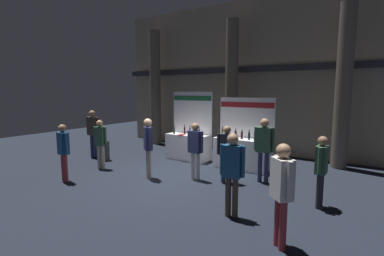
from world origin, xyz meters
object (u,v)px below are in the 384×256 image
object	(u,v)px
visitor_0	(282,186)
visitor_5	(232,168)
visitor_8	(93,129)
visitor_9	(148,143)
visitor_2	(63,148)
exhibitor_booth_0	(188,143)
exhibitor_booth_1	(242,151)
visitor_4	(227,149)
visitor_3	(321,166)
trash_bin	(105,151)
visitor_6	(100,141)
visitor_1	(195,146)
visitor_7	(264,144)

from	to	relation	value
visitor_0	visitor_5	size ratio (longest dim) A/B	1.01
visitor_8	visitor_9	xyz separation A→B (m)	(3.56, -0.80, -0.06)
visitor_2	exhibitor_booth_0	bearing A→B (deg)	82.33
exhibitor_booth_0	exhibitor_booth_1	world-z (taller)	exhibitor_booth_0
visitor_0	visitor_4	distance (m)	3.43
visitor_3	visitor_4	distance (m)	2.56
exhibitor_booth_1	visitor_3	world-z (taller)	exhibitor_booth_1
visitor_5	visitor_3	bearing A→B (deg)	41.41
trash_bin	visitor_3	world-z (taller)	visitor_3
trash_bin	visitor_8	size ratio (longest dim) A/B	0.38
visitor_6	trash_bin	bearing A→B (deg)	114.94
visitor_2	visitor_3	size ratio (longest dim) A/B	1.02
visitor_1	visitor_5	xyz separation A→B (m)	(1.98, -1.69, 0.05)
visitor_2	visitor_7	distance (m)	5.69
visitor_6	visitor_3	bearing A→B (deg)	-14.02
visitor_0	visitor_3	xyz separation A→B (m)	(0.25, 2.15, -0.12)
visitor_3	visitor_4	world-z (taller)	visitor_4
exhibitor_booth_0	visitor_6	bearing A→B (deg)	-122.19
visitor_1	visitor_2	world-z (taller)	visitor_1
visitor_1	visitor_4	world-z (taller)	visitor_1
visitor_2	visitor_5	size ratio (longest dim) A/B	0.94
exhibitor_booth_1	visitor_7	distance (m)	1.57
trash_bin	visitor_3	bearing A→B (deg)	-2.09
visitor_5	visitor_9	distance (m)	3.37
trash_bin	exhibitor_booth_1	bearing A→B (deg)	20.12
exhibitor_booth_1	visitor_4	xyz separation A→B (m)	(0.22, -1.60, 0.35)
exhibitor_booth_1	visitor_1	xyz separation A→B (m)	(-0.67, -1.85, 0.39)
visitor_7	trash_bin	bearing A→B (deg)	-176.99
visitor_2	visitor_1	bearing A→B (deg)	47.86
visitor_3	visitor_8	distance (m)	8.21
visitor_0	visitor_8	world-z (taller)	visitor_8
visitor_5	exhibitor_booth_1	bearing A→B (deg)	104.96
visitor_0	visitor_2	bearing A→B (deg)	-136.48
visitor_7	visitor_3	bearing A→B (deg)	-35.27
visitor_3	visitor_4	xyz separation A→B (m)	(-2.53, 0.42, 0.02)
exhibitor_booth_0	visitor_5	world-z (taller)	exhibitor_booth_0
trash_bin	visitor_8	bearing A→B (deg)	177.43
exhibitor_booth_1	visitor_8	size ratio (longest dim) A/B	1.28
exhibitor_booth_1	trash_bin	world-z (taller)	exhibitor_booth_1
visitor_4	visitor_5	world-z (taller)	visitor_5
visitor_0	visitor_4	bearing A→B (deg)	176.06
visitor_8	visitor_9	bearing A→B (deg)	165.36
visitor_5	visitor_6	bearing A→B (deg)	164.43
exhibitor_booth_1	visitor_1	bearing A→B (deg)	-109.91
exhibitor_booth_1	visitor_0	bearing A→B (deg)	-59.06
visitor_6	exhibitor_booth_0	bearing A→B (deg)	38.82
visitor_3	visitor_7	xyz separation A→B (m)	(-1.66, 1.01, 0.17)
exhibitor_booth_0	visitor_4	distance (m)	3.01
visitor_2	trash_bin	bearing A→B (deg)	126.05
visitor_7	visitor_9	world-z (taller)	visitor_7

